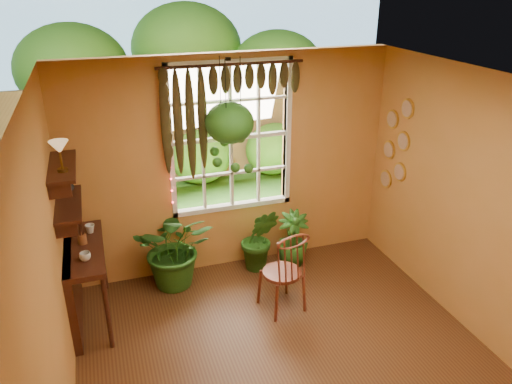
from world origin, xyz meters
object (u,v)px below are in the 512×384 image
potted_plant_mid (260,239)px  hanging_basket (230,128)px  counter_ledge (77,277)px  windsor_chair (283,283)px  potted_plant_left (175,247)px

potted_plant_mid → hanging_basket: hanging_basket is taller
counter_ledge → hanging_basket: hanging_basket is taller
counter_ledge → windsor_chair: (2.16, -0.50, -0.21)m
hanging_basket → potted_plant_left: bearing=176.6°
counter_ledge → hanging_basket: (1.80, 0.33, 1.38)m
windsor_chair → hanging_basket: size_ratio=0.89×
windsor_chair → potted_plant_mid: bearing=77.4°
potted_plant_left → potted_plant_mid: 1.07m
counter_ledge → windsor_chair: windsor_chair is taller
potted_plant_left → windsor_chair: bearing=-39.8°
hanging_basket → potted_plant_mid: bearing=8.0°
potted_plant_left → hanging_basket: size_ratio=0.77×
hanging_basket → windsor_chair: bearing=-66.9°
counter_ledge → potted_plant_left: bearing=18.6°
windsor_chair → potted_plant_left: windsor_chair is taller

